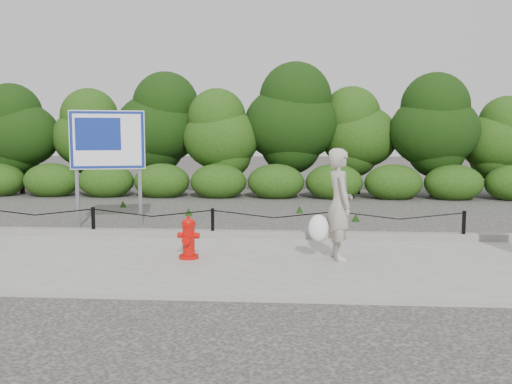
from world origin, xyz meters
name	(u,v)px	position (x,y,z in m)	size (l,w,h in m)	color
ground	(213,241)	(0.00, 0.00, 0.00)	(90.00, 90.00, 0.00)	#2D2B28
sidewalk	(195,262)	(0.00, -2.00, 0.04)	(14.00, 4.00, 0.08)	gray
curb	(213,234)	(0.00, 0.05, 0.15)	(14.00, 0.22, 0.14)	slate
chain_barrier	(213,219)	(0.00, 0.00, 0.46)	(10.06, 0.06, 0.60)	black
treeline	(251,127)	(0.04, 8.96, 2.46)	(20.03, 3.55, 4.65)	black
fire_hydrant	(189,238)	(-0.12, -1.91, 0.42)	(0.38, 0.39, 0.72)	red
pedestrian	(338,206)	(2.39, -1.76, 0.99)	(0.81, 0.76, 1.87)	#A7A18F
advertising_sign	(107,145)	(-2.71, 1.57, 1.93)	(1.66, 0.55, 2.73)	slate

